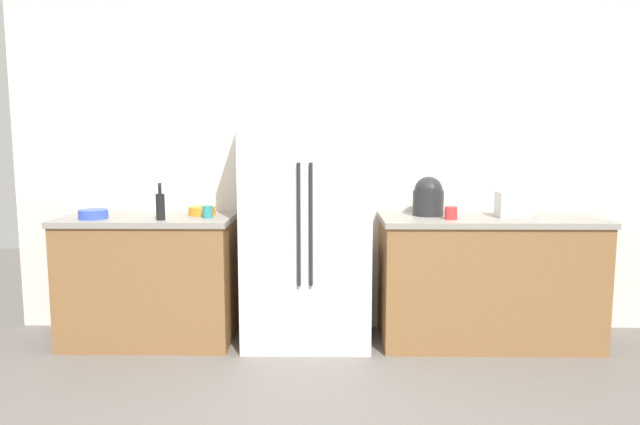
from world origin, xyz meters
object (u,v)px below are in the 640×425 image
(toaster, at_px, (513,204))
(bowl_a, at_px, (202,211))
(cup_a, at_px, (451,213))
(cup_b, at_px, (208,212))
(bowl_b, at_px, (93,214))
(rice_cooker, at_px, (428,197))
(refrigerator, at_px, (307,218))
(bottle_a, at_px, (160,206))

(toaster, height_order, bowl_a, toaster)
(cup_a, bearing_deg, bowl_a, 173.42)
(cup_a, distance_m, cup_b, 1.70)
(bowl_b, bearing_deg, cup_a, -0.05)
(cup_b, relative_size, bowl_b, 0.42)
(rice_cooker, height_order, cup_b, rice_cooker)
(rice_cooker, xyz_separation_m, cup_a, (0.12, -0.20, -0.09))
(rice_cooker, xyz_separation_m, bowl_b, (-2.36, -0.19, -0.10))
(cup_b, bearing_deg, toaster, 1.88)
(rice_cooker, relative_size, cup_b, 3.36)
(rice_cooker, relative_size, cup_a, 3.22)
(cup_a, bearing_deg, rice_cooker, 122.31)
(cup_b, distance_m, bowl_b, 0.79)
(toaster, xyz_separation_m, rice_cooker, (-0.59, 0.07, 0.05))
(refrigerator, xyz_separation_m, bowl_a, (-0.77, 0.09, 0.04))
(refrigerator, bearing_deg, bowl_a, 173.21)
(refrigerator, relative_size, rice_cooker, 6.44)
(bowl_a, bearing_deg, cup_b, -64.34)
(bottle_a, bearing_deg, bowl_a, 49.11)
(bowl_b, bearing_deg, refrigerator, 4.26)
(toaster, bearing_deg, cup_b, -178.12)
(refrigerator, distance_m, cup_b, 0.70)
(rice_cooker, bearing_deg, refrigerator, -174.54)
(bottle_a, bearing_deg, cup_a, 1.69)
(bowl_a, bearing_deg, bowl_b, -164.27)
(cup_b, bearing_deg, refrigerator, 4.76)
(bowl_b, bearing_deg, bottle_a, -7.13)
(toaster, height_order, bottle_a, bottle_a)
(cup_b, xyz_separation_m, bowl_a, (-0.07, 0.15, -0.01))
(refrigerator, distance_m, bowl_b, 1.49)
(rice_cooker, height_order, bottle_a, rice_cooker)
(refrigerator, bearing_deg, toaster, 0.51)
(toaster, distance_m, rice_cooker, 0.60)
(bottle_a, height_order, cup_a, bottle_a)
(toaster, distance_m, bowl_b, 2.95)
(refrigerator, distance_m, bottle_a, 1.01)
(bowl_b, bearing_deg, rice_cooker, 4.71)
(bowl_a, relative_size, bowl_b, 0.97)
(cup_b, xyz_separation_m, bowl_b, (-0.79, -0.05, -0.01))
(bottle_a, distance_m, bowl_b, 0.50)
(cup_a, xyz_separation_m, cup_b, (-1.70, 0.05, -0.00))
(bowl_a, xyz_separation_m, bowl_b, (-0.72, -0.20, 0.00))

